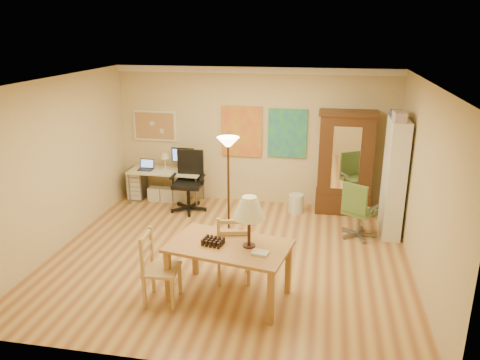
% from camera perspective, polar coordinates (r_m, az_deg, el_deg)
% --- Properties ---
extents(floor, '(5.50, 5.50, 0.00)m').
position_cam_1_polar(floor, '(7.41, -1.34, -9.28)').
color(floor, '#965C35').
rests_on(floor, ground).
extents(crown_molding, '(5.50, 0.08, 0.12)m').
position_cam_1_polar(crown_molding, '(9.03, 1.82, 13.24)').
color(crown_molding, white).
rests_on(crown_molding, floor).
extents(corkboard, '(0.90, 0.04, 0.62)m').
position_cam_1_polar(corkboard, '(9.73, -10.34, 6.53)').
color(corkboard, tan).
rests_on(corkboard, floor).
extents(art_panel_left, '(0.80, 0.04, 1.00)m').
position_cam_1_polar(art_panel_left, '(9.26, 0.22, 5.92)').
color(art_panel_left, gold).
rests_on(art_panel_left, floor).
extents(art_panel_right, '(0.75, 0.04, 0.95)m').
position_cam_1_polar(art_panel_right, '(9.15, 5.80, 5.67)').
color(art_panel_right, teal).
rests_on(art_panel_right, floor).
extents(dining_table, '(1.67, 1.18, 1.43)m').
position_cam_1_polar(dining_table, '(5.97, -0.47, -6.71)').
color(dining_table, brown).
rests_on(dining_table, floor).
extents(ladder_chair_back, '(0.56, 0.54, 1.01)m').
position_cam_1_polar(ladder_chair_back, '(6.56, -0.82, -8.49)').
color(ladder_chair_back, '#9F7E49').
rests_on(ladder_chair_back, floor).
extents(ladder_chair_left, '(0.45, 0.47, 0.96)m').
position_cam_1_polar(ladder_chair_left, '(6.20, -9.82, -10.75)').
color(ladder_chair_left, '#9F7E49').
rests_on(ladder_chair_left, floor).
extents(torchiere_lamp, '(0.34, 0.34, 1.86)m').
position_cam_1_polar(torchiere_lamp, '(7.06, -1.44, 2.33)').
color(torchiere_lamp, '#3D2A18').
rests_on(torchiere_lamp, floor).
extents(computer_desk, '(1.48, 0.65, 1.12)m').
position_cam_1_polar(computer_desk, '(9.61, -8.71, -0.28)').
color(computer_desk, beige).
rests_on(computer_desk, floor).
extents(office_chair_black, '(0.72, 0.72, 1.16)m').
position_cam_1_polar(office_chair_black, '(9.14, -6.25, -1.80)').
color(office_chair_black, black).
rests_on(office_chair_black, floor).
extents(office_chair_green, '(0.62, 0.62, 0.99)m').
position_cam_1_polar(office_chair_green, '(8.19, 14.12, -5.05)').
color(office_chair_green, slate).
rests_on(office_chair_green, floor).
extents(drawer_cart, '(0.32, 0.39, 0.65)m').
position_cam_1_polar(drawer_cart, '(9.93, -12.46, -0.41)').
color(drawer_cart, slate).
rests_on(drawer_cart, floor).
extents(armoire, '(1.07, 0.51, 1.96)m').
position_cam_1_polar(armoire, '(9.05, 12.64, 1.27)').
color(armoire, '#31200D').
rests_on(armoire, floor).
extents(bookshelf, '(0.30, 0.80, 2.00)m').
position_cam_1_polar(bookshelf, '(8.26, 18.24, 0.19)').
color(bookshelf, white).
rests_on(bookshelf, floor).
extents(wastebin, '(0.29, 0.29, 0.36)m').
position_cam_1_polar(wastebin, '(9.07, 6.84, -2.86)').
color(wastebin, silver).
rests_on(wastebin, floor).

